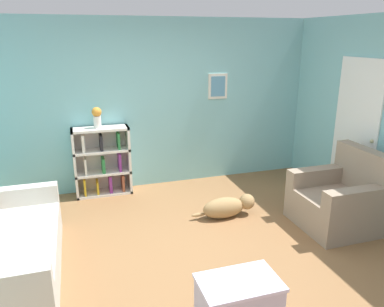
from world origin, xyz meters
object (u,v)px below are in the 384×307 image
at_px(bookshelf, 102,162).
at_px(recliner_chair, 341,200).
at_px(couch, 2,253).
at_px(coffee_table, 238,303).
at_px(dog, 228,207).
at_px(vase, 97,116).

bearing_deg(bookshelf, recliner_chair, -35.01).
bearing_deg(recliner_chair, couch, 178.98).
bearing_deg(couch, recliner_chair, -1.02).
relative_size(bookshelf, coffee_table, 1.58).
height_order(bookshelf, dog, bookshelf).
xyz_separation_m(couch, coffee_table, (1.95, -1.31, -0.05)).
distance_m(dog, vase, 2.27).
relative_size(couch, vase, 6.30).
height_order(recliner_chair, dog, recliner_chair).
relative_size(couch, dog, 2.18).
bearing_deg(couch, dog, 11.98).
distance_m(couch, bookshelf, 2.20).
distance_m(coffee_table, vase, 3.41).
xyz_separation_m(dog, vase, (-1.53, 1.29, 1.07)).
bearing_deg(couch, vase, 59.12).
height_order(couch, bookshelf, bookshelf).
bearing_deg(couch, bookshelf, 58.72).
bearing_deg(recliner_chair, vase, 145.58).
bearing_deg(recliner_chair, coffee_table, -147.83).
height_order(coffee_table, vase, vase).
xyz_separation_m(recliner_chair, coffee_table, (-1.97, -1.24, -0.11)).
bearing_deg(dog, bookshelf, 138.87).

